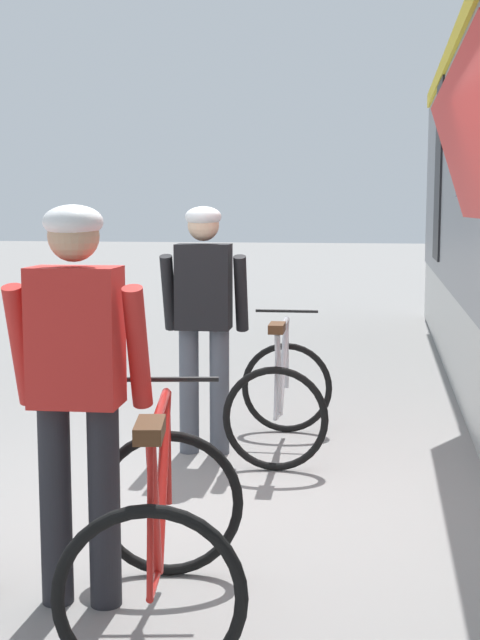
{
  "coord_description": "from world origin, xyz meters",
  "views": [
    {
      "loc": [
        0.89,
        -4.86,
        1.74
      ],
      "look_at": [
        0.02,
        0.47,
        1.05
      ],
      "focal_mm": 48.68,
      "sensor_mm": 36.0,
      "label": 1
    }
  ],
  "objects": [
    {
      "name": "ground_plane",
      "position": [
        0.0,
        0.0,
        0.0
      ],
      "size": [
        80.0,
        80.0,
        0.0
      ],
      "primitive_type": "plane",
      "color": "gray"
    },
    {
      "name": "cyclist_near_in_dark",
      "position": [
        -0.34,
        1.09,
        1.05
      ],
      "size": [
        0.62,
        0.32,
        1.76
      ],
      "color": "#4C515B",
      "rests_on": "ground"
    },
    {
      "name": "cyclist_far_in_red",
      "position": [
        -0.39,
        -1.35,
        1.05
      ],
      "size": [
        0.62,
        0.33,
        1.76
      ],
      "color": "#232328",
      "rests_on": "ground"
    },
    {
      "name": "bicycle_near_silver",
      "position": [
        0.2,
        1.25,
        0.4
      ],
      "size": [
        0.75,
        1.09,
        0.99
      ],
      "color": "black",
      "rests_on": "ground"
    },
    {
      "name": "bicycle_far_red",
      "position": [
        0.01,
        -1.51,
        0.4
      ],
      "size": [
        0.89,
        1.18,
        0.99
      ],
      "color": "black",
      "rests_on": "ground"
    }
  ]
}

